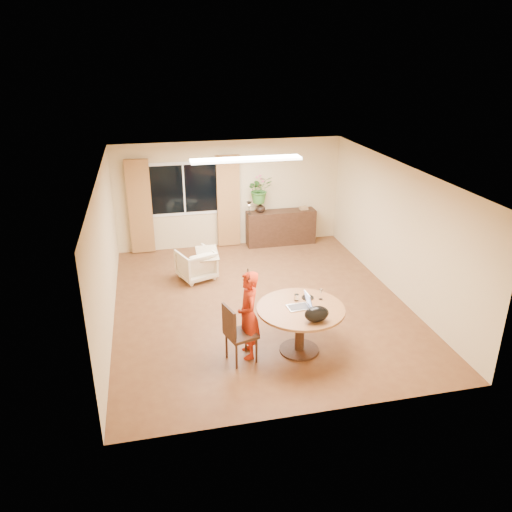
{
  "coord_description": "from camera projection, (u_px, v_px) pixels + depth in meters",
  "views": [
    {
      "loc": [
        -1.95,
        -8.38,
        4.58
      ],
      "look_at": [
        -0.12,
        -0.2,
        1.08
      ],
      "focal_mm": 35.0,
      "sensor_mm": 36.0,
      "label": 1
    }
  ],
  "objects": [
    {
      "name": "child",
      "position": [
        249.0,
        315.0,
        7.79
      ],
      "size": [
        0.54,
        0.36,
        1.46
      ],
      "primitive_type": "imported",
      "rotation": [
        0.0,
        0.0,
        -1.6
      ],
      "color": "red",
      "rests_on": "floor"
    },
    {
      "name": "tumbler",
      "position": [
        297.0,
        297.0,
        8.07
      ],
      "size": [
        0.09,
        0.09,
        0.11
      ],
      "primitive_type": null,
      "rotation": [
        0.0,
        0.0,
        -0.24
      ],
      "color": "white",
      "rests_on": "dining_table"
    },
    {
      "name": "wine_glass",
      "position": [
        321.0,
        294.0,
        8.1
      ],
      "size": [
        0.07,
        0.07,
        0.18
      ],
      "primitive_type": null,
      "rotation": [
        0.0,
        0.0,
        0.15
      ],
      "color": "white",
      "rests_on": "dining_table"
    },
    {
      "name": "floor",
      "position": [
        260.0,
        303.0,
        9.7
      ],
      "size": [
        6.5,
        6.5,
        0.0
      ],
      "primitive_type": "plane",
      "color": "brown",
      "rests_on": "ground"
    },
    {
      "name": "window",
      "position": [
        184.0,
        189.0,
        11.81
      ],
      "size": [
        1.7,
        0.03,
        1.3
      ],
      "color": "white",
      "rests_on": "wall_back"
    },
    {
      "name": "vase",
      "position": [
        260.0,
        208.0,
        12.18
      ],
      "size": [
        0.3,
        0.3,
        0.25
      ],
      "primitive_type": "imported",
      "rotation": [
        0.0,
        0.0,
        -0.29
      ],
      "color": "black",
      "rests_on": "sideboard"
    },
    {
      "name": "wall_back",
      "position": [
        230.0,
        194.0,
        12.13
      ],
      "size": [
        5.5,
        0.0,
        5.5
      ],
      "primitive_type": "plane",
      "rotation": [
        1.57,
        0.0,
        0.0
      ],
      "color": "#D6BD8B",
      "rests_on": "floor"
    },
    {
      "name": "desk_lamp",
      "position": [
        249.0,
        208.0,
        12.06
      ],
      "size": [
        0.16,
        0.16,
        0.32
      ],
      "primitive_type": null,
      "rotation": [
        0.0,
        0.0,
        0.29
      ],
      "color": "black",
      "rests_on": "sideboard"
    },
    {
      "name": "pot_lid",
      "position": [
        308.0,
        297.0,
        8.16
      ],
      "size": [
        0.22,
        0.22,
        0.03
      ],
      "primitive_type": null,
      "rotation": [
        0.0,
        0.0,
        0.14
      ],
      "color": "white",
      "rests_on": "dining_table"
    },
    {
      "name": "wall_left",
      "position": [
        106.0,
        253.0,
        8.65
      ],
      "size": [
        0.0,
        6.5,
        6.5
      ],
      "primitive_type": "plane",
      "rotation": [
        1.57,
        0.0,
        1.57
      ],
      "color": "#D6BD8B",
      "rests_on": "floor"
    },
    {
      "name": "bouquet",
      "position": [
        260.0,
        190.0,
        12.0
      ],
      "size": [
        0.67,
        0.6,
        0.66
      ],
      "primitive_type": "imported",
      "rotation": [
        0.0,
        0.0,
        0.16
      ],
      "color": "#2A5D22",
      "rests_on": "vase"
    },
    {
      "name": "sideboard",
      "position": [
        281.0,
        227.0,
        12.5
      ],
      "size": [
        1.72,
        0.42,
        0.86
      ],
      "primitive_type": "cube",
      "color": "black",
      "rests_on": "floor"
    },
    {
      "name": "curtain_left",
      "position": [
        140.0,
        207.0,
        11.67
      ],
      "size": [
        0.55,
        0.08,
        2.25
      ],
      "primitive_type": "cube",
      "color": "brown",
      "rests_on": "wall_back"
    },
    {
      "name": "wall_right",
      "position": [
        396.0,
        230.0,
        9.76
      ],
      "size": [
        0.0,
        6.5,
        6.5
      ],
      "primitive_type": "plane",
      "rotation": [
        1.57,
        0.0,
        -1.57
      ],
      "color": "#D6BD8B",
      "rests_on": "floor"
    },
    {
      "name": "book_stack",
      "position": [
        304.0,
        208.0,
        12.43
      ],
      "size": [
        0.22,
        0.17,
        0.08
      ],
      "primitive_type": null,
      "rotation": [
        0.0,
        0.0,
        -0.1
      ],
      "color": "#92674A",
      "rests_on": "sideboard"
    },
    {
      "name": "laptop",
      "position": [
        299.0,
        301.0,
        7.82
      ],
      "size": [
        0.39,
        0.27,
        0.25
      ],
      "primitive_type": null,
      "rotation": [
        0.0,
        0.0,
        0.07
      ],
      "color": "#B7B7BC",
      "rests_on": "dining_table"
    },
    {
      "name": "curtain_right",
      "position": [
        228.0,
        202.0,
        12.09
      ],
      "size": [
        0.55,
        0.08,
        2.25
      ],
      "primitive_type": "cube",
      "color": "brown",
      "rests_on": "wall_back"
    },
    {
      "name": "throw",
      "position": [
        207.0,
        250.0,
        10.47
      ],
      "size": [
        0.45,
        0.55,
        0.03
      ],
      "primitive_type": null,
      "rotation": [
        0.0,
        0.0,
        0.0
      ],
      "color": "beige",
      "rests_on": "armchair"
    },
    {
      "name": "armchair",
      "position": [
        196.0,
        264.0,
        10.62
      ],
      "size": [
        0.91,
        0.92,
        0.65
      ],
      "primitive_type": "imported",
      "rotation": [
        0.0,
        0.0,
        3.5
      ],
      "color": "beige",
      "rests_on": "floor"
    },
    {
      "name": "ceiling_panel",
      "position": [
        246.0,
        159.0,
        9.8
      ],
      "size": [
        2.2,
        0.35,
        0.05
      ],
      "primitive_type": "cube",
      "color": "white",
      "rests_on": "ceiling"
    },
    {
      "name": "dining_table",
      "position": [
        300.0,
        317.0,
        7.94
      ],
      "size": [
        1.4,
        1.4,
        0.8
      ],
      "color": "brown",
      "rests_on": "floor"
    },
    {
      "name": "handbag",
      "position": [
        317.0,
        314.0,
        7.42
      ],
      "size": [
        0.41,
        0.27,
        0.25
      ],
      "primitive_type": null,
      "rotation": [
        0.0,
        0.0,
        0.14
      ],
      "color": "black",
      "rests_on": "dining_table"
    },
    {
      "name": "dining_chair",
      "position": [
        241.0,
        333.0,
        7.75
      ],
      "size": [
        0.58,
        0.55,
        0.99
      ],
      "primitive_type": null,
      "rotation": [
        0.0,
        0.0,
        0.29
      ],
      "color": "black",
      "rests_on": "floor"
    },
    {
      "name": "ceiling",
      "position": [
        260.0,
        171.0,
        8.7
      ],
      "size": [
        6.5,
        6.5,
        0.0
      ],
      "primitive_type": "plane",
      "rotation": [
        3.14,
        0.0,
        0.0
      ],
      "color": "white",
      "rests_on": "wall_back"
    }
  ]
}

